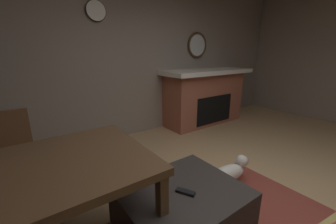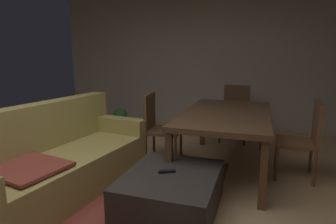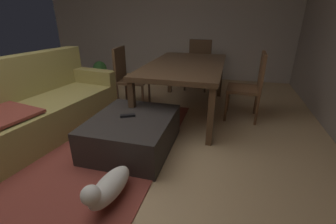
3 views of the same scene
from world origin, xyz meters
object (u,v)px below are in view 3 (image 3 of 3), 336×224
object	(u,v)px
dining_table	(186,68)
dining_chair_east	(199,62)
small_dog	(108,187)
potted_plant	(100,70)
tv_remote	(128,116)
ottoman_coffee_table	(133,133)
dining_chair_north	(127,74)
dining_chair_south	(251,83)
couch	(32,110)

from	to	relation	value
dining_table	dining_chair_east	xyz separation A→B (m)	(1.33, -0.00, -0.15)
dining_table	small_dog	world-z (taller)	dining_table
potted_plant	tv_remote	bearing A→B (deg)	-143.73
ottoman_coffee_table	dining_chair_north	size ratio (longest dim) A/B	1.07
tv_remote	dining_table	size ratio (longest dim) A/B	0.09
ottoman_coffee_table	dining_table	xyz separation A→B (m)	(1.17, -0.35, 0.49)
tv_remote	potted_plant	bearing A→B (deg)	7.73
tv_remote	potted_plant	world-z (taller)	potted_plant
dining_chair_south	small_dog	xyz separation A→B (m)	(-1.99, 1.11, -0.37)
dining_table	dining_chair_east	bearing A→B (deg)	-0.20
dining_table	potted_plant	xyz separation A→B (m)	(1.22, 2.14, -0.43)
couch	ottoman_coffee_table	world-z (taller)	couch
couch	tv_remote	world-z (taller)	couch
small_dog	dining_chair_north	bearing A→B (deg)	19.87
tv_remote	potted_plant	size ratio (longest dim) A/B	0.36
dining_chair_east	dining_chair_south	size ratio (longest dim) A/B	1.00
couch	dining_chair_east	distance (m)	3.01
tv_remote	potted_plant	distance (m)	2.95
couch	dining_table	world-z (taller)	couch
dining_chair_south	dining_table	bearing A→B (deg)	89.74
dining_chair_east	potted_plant	bearing A→B (deg)	92.96
tv_remote	ottoman_coffee_table	bearing A→B (deg)	-131.30
small_dog	dining_chair_south	bearing A→B (deg)	-29.17
couch	dining_chair_east	bearing A→B (deg)	-32.84
tv_remote	couch	bearing A→B (deg)	63.03
dining_chair_north	dining_table	bearing A→B (deg)	-89.44
tv_remote	dining_chair_east	size ratio (longest dim) A/B	0.17
dining_chair_north	dining_chair_east	distance (m)	1.63
couch	dining_chair_south	bearing A→B (deg)	-64.95
dining_chair_north	small_dog	distance (m)	2.14
ottoman_coffee_table	dining_table	distance (m)	1.31
ottoman_coffee_table	tv_remote	size ratio (longest dim) A/B	6.21
dining_chair_north	dining_chair_south	distance (m)	1.83
potted_plant	small_dog	xyz separation A→B (m)	(-3.22, -1.95, -0.09)
dining_chair_south	potted_plant	world-z (taller)	dining_chair_south
couch	dining_chair_east	size ratio (longest dim) A/B	2.40
dining_table	dining_chair_south	world-z (taller)	dining_chair_south
small_dog	ottoman_coffee_table	bearing A→B (deg)	10.30
couch	dining_chair_east	xyz separation A→B (m)	(2.52, -1.63, 0.20)
dining_chair_north	small_dog	world-z (taller)	dining_chair_north
ottoman_coffee_table	small_dog	size ratio (longest dim) A/B	1.84
couch	ottoman_coffee_table	size ratio (longest dim) A/B	2.25
couch	small_dog	size ratio (longest dim) A/B	4.13
dining_chair_north	dining_chair_south	xyz separation A→B (m)	(0.00, -1.83, 0.00)
couch	dining_chair_north	xyz separation A→B (m)	(1.18, -0.71, 0.20)
couch	small_dog	xyz separation A→B (m)	(-0.80, -1.43, -0.17)
dining_chair_east	dining_chair_north	bearing A→B (deg)	145.58
couch	dining_chair_south	xyz separation A→B (m)	(1.19, -2.54, 0.20)
tv_remote	dining_table	bearing A→B (deg)	-47.43
dining_table	small_dog	xyz separation A→B (m)	(-2.00, 0.20, -0.51)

